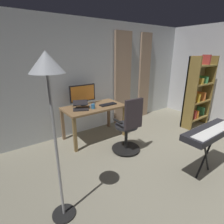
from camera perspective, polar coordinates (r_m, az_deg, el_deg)
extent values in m
plane|color=gray|center=(3.20, 30.24, -20.01)|extent=(7.54, 7.54, 0.00)
cube|color=silver|center=(4.49, -2.44, 11.40)|extent=(5.31, 0.10, 2.56)
cube|color=tan|center=(5.25, 10.38, 11.07)|extent=(0.38, 0.06, 2.35)
cube|color=tan|center=(4.71, 3.49, 10.45)|extent=(0.51, 0.06, 2.35)
cube|color=olive|center=(3.87, -5.93, 1.56)|extent=(1.31, 0.71, 0.04)
cube|color=olive|center=(4.08, 4.00, -2.98)|extent=(0.06, 0.06, 0.70)
cube|color=olive|center=(3.49, -11.89, -7.39)|extent=(0.06, 0.06, 0.70)
cube|color=#866447|center=(4.55, -1.09, -0.55)|extent=(0.06, 0.06, 0.70)
cube|color=#85664A|center=(4.03, -15.64, -3.99)|extent=(0.06, 0.06, 0.70)
cylinder|color=black|center=(3.62, 4.48, -11.59)|extent=(0.56, 0.56, 0.02)
sphere|color=black|center=(3.77, 7.67, -10.65)|extent=(0.05, 0.05, 0.05)
sphere|color=black|center=(3.84, 3.22, -9.90)|extent=(0.05, 0.05, 0.05)
sphere|color=black|center=(3.63, 0.32, -11.70)|extent=(0.05, 0.05, 0.05)
sphere|color=black|center=(3.42, 3.15, -13.89)|extent=(0.05, 0.05, 0.05)
sphere|color=black|center=(3.51, 8.00, -13.10)|extent=(0.05, 0.05, 0.05)
cylinder|color=black|center=(3.50, 4.58, -8.33)|extent=(0.06, 0.06, 0.47)
cylinder|color=#27282D|center=(3.39, 4.69, -4.46)|extent=(0.47, 0.47, 0.05)
cube|color=#30282C|center=(3.14, 7.03, -0.68)|extent=(0.38, 0.07, 0.55)
cube|color=black|center=(3.23, 1.92, -3.05)|extent=(0.05, 0.24, 0.03)
cube|color=black|center=(3.46, 7.40, -1.68)|extent=(0.05, 0.24, 0.03)
cylinder|color=black|center=(4.00, -9.26, 2.41)|extent=(0.18, 0.18, 0.01)
cylinder|color=black|center=(3.99, -9.29, 2.95)|extent=(0.04, 0.04, 0.07)
cube|color=black|center=(3.94, -9.49, 6.04)|extent=(0.60, 0.03, 0.37)
cube|color=orange|center=(3.92, -9.38, 5.99)|extent=(0.55, 0.01, 0.33)
cube|color=black|center=(3.94, -1.30, 2.47)|extent=(0.38, 0.15, 0.02)
cube|color=#232328|center=(3.67, -10.06, 0.88)|extent=(0.37, 0.32, 0.02)
cube|color=#232328|center=(3.74, -10.21, 3.01)|extent=(0.36, 0.31, 0.07)
ellipsoid|color=#333338|center=(4.10, -5.87, 3.15)|extent=(0.06, 0.10, 0.04)
cylinder|color=teal|center=(3.69, -6.12, 1.85)|extent=(0.08, 0.08, 0.10)
torus|color=teal|center=(3.67, -6.83, 1.78)|extent=(0.07, 0.01, 0.07)
cube|color=olive|center=(5.35, 28.34, 6.10)|extent=(0.04, 0.30, 1.78)
cube|color=olive|center=(4.66, 23.97, 5.13)|extent=(0.04, 0.30, 1.78)
cube|color=olive|center=(5.06, 25.01, 5.99)|extent=(0.82, 0.04, 1.78)
cube|color=olive|center=(5.17, 25.23, -1.51)|extent=(0.75, 0.30, 0.04)
cube|color=olive|center=(5.05, 25.94, 3.21)|extent=(0.75, 0.30, 0.04)
cube|color=olive|center=(4.96, 26.68, 8.14)|extent=(0.75, 0.30, 0.04)
cube|color=olive|center=(4.91, 27.47, 13.20)|extent=(0.75, 0.30, 0.04)
cube|color=#D54239|center=(4.97, 24.36, -0.59)|extent=(0.05, 0.24, 0.22)
cube|color=#C13537|center=(4.74, 24.24, 4.00)|extent=(0.05, 0.20, 0.20)
cube|color=green|center=(5.05, 27.48, 9.36)|extent=(0.05, 0.23, 0.17)
cube|color=orange|center=(4.63, 25.84, 14.73)|extent=(0.05, 0.22, 0.21)
cube|color=orange|center=(5.06, 24.92, -0.45)|extent=(0.06, 0.25, 0.20)
cube|color=gold|center=(4.88, 25.24, 4.31)|extent=(0.07, 0.25, 0.21)
cube|color=#49A45D|center=(5.00, 27.18, 9.25)|extent=(0.05, 0.27, 0.15)
cube|color=#BF3D39|center=(4.98, 28.21, 14.71)|extent=(0.06, 0.20, 0.23)
cube|color=#388E5A|center=(5.34, 26.73, 0.33)|extent=(0.04, 0.20, 0.22)
cube|color=orange|center=(5.11, 26.68, 4.70)|extent=(0.05, 0.26, 0.21)
cube|color=gold|center=(4.84, 26.11, 9.06)|extent=(0.06, 0.25, 0.14)
cylinder|color=black|center=(3.18, 28.12, -12.13)|extent=(0.40, 0.03, 0.71)
cylinder|color=black|center=(3.18, 28.12, -12.13)|extent=(0.40, 0.03, 0.71)
cube|color=#232328|center=(3.01, 29.30, -5.56)|extent=(1.08, 0.32, 0.09)
cube|color=white|center=(2.97, 30.41, -5.02)|extent=(1.00, 0.18, 0.01)
cylinder|color=black|center=(2.54, -15.24, -29.16)|extent=(0.28, 0.28, 0.02)
cylinder|color=#A5A5A8|center=(2.01, -17.35, -12.94)|extent=(0.03, 0.03, 1.70)
cone|color=#B7BCC1|center=(1.72, -20.54, 14.93)|extent=(0.33, 0.33, 0.20)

